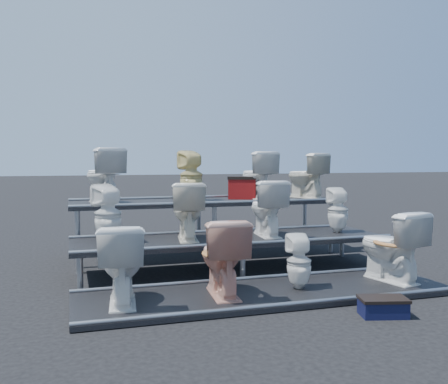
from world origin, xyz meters
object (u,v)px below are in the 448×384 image
object	(u,v)px
toilet_6	(267,208)
toilet_7	(338,210)
step_stool	(383,308)
toilet_2	(299,262)
red_crate	(243,189)
toilet_4	(108,214)
toilet_3	(390,246)
toilet_9	(191,176)
toilet_10	(257,175)
toilet_5	(187,211)
toilet_0	(121,264)
toilet_11	(306,176)
toilet_1	(222,256)
toilet_8	(103,176)

from	to	relation	value
toilet_6	toilet_7	world-z (taller)	toilet_6
step_stool	toilet_2	bearing A→B (deg)	128.25
toilet_2	red_crate	bearing A→B (deg)	-85.70
toilet_4	red_crate	world-z (taller)	toilet_4
toilet_3	toilet_9	bearing A→B (deg)	-66.32
toilet_9	red_crate	world-z (taller)	toilet_9
toilet_10	toilet_5	bearing A→B (deg)	35.45
toilet_0	toilet_6	size ratio (longest dim) A/B	1.06
step_stool	toilet_11	bearing A→B (deg)	89.91
toilet_0	toilet_2	distance (m)	1.98
toilet_6	toilet_10	distance (m)	1.41
toilet_0	toilet_6	xyz separation A→B (m)	(2.11, 1.30, 0.38)
toilet_1	toilet_10	bearing A→B (deg)	-113.26
toilet_7	toilet_11	world-z (taller)	toilet_11
step_stool	toilet_7	bearing A→B (deg)	85.08
toilet_0	red_crate	xyz separation A→B (m)	(2.27, 2.76, 0.55)
toilet_5	red_crate	xyz separation A→B (m)	(1.28, 1.46, 0.18)
toilet_3	toilet_6	size ratio (longest dim) A/B	1.10
toilet_8	red_crate	bearing A→B (deg)	167.02
toilet_6	toilet_7	size ratio (longest dim) A/B	1.20
toilet_2	toilet_10	size ratio (longest dim) A/B	0.79
toilet_0	toilet_3	xyz separation A→B (m)	(3.18, 0.00, 0.02)
toilet_5	step_stool	xyz separation A→B (m)	(1.41, -2.28, -0.76)
toilet_0	toilet_8	xyz separation A→B (m)	(-0.00, 2.60, 0.80)
toilet_4	toilet_9	distance (m)	1.95
toilet_2	toilet_1	bearing A→B (deg)	10.33
toilet_6	step_stool	distance (m)	2.42
toilet_0	toilet_2	bearing A→B (deg)	-174.09
toilet_5	toilet_6	world-z (taller)	toilet_6
toilet_1	toilet_6	distance (m)	1.70
toilet_10	toilet_11	size ratio (longest dim) A/B	1.03
toilet_9	step_stool	xyz separation A→B (m)	(1.05, -3.58, -1.18)
toilet_9	toilet_3	bearing A→B (deg)	113.89
toilet_1	toilet_8	world-z (taller)	toilet_8
toilet_11	step_stool	size ratio (longest dim) A/B	1.75
step_stool	toilet_8	bearing A→B (deg)	138.61
red_crate	toilet_5	bearing A→B (deg)	-107.99
toilet_4	toilet_0	bearing A→B (deg)	69.69
toilet_2	toilet_7	xyz separation A→B (m)	(1.24, 1.30, 0.42)
toilet_2	toilet_6	world-z (taller)	toilet_6
toilet_4	toilet_3	bearing A→B (deg)	136.18
toilet_3	red_crate	bearing A→B (deg)	-83.10
step_stool	toilet_3	bearing A→B (deg)	66.32
toilet_5	toilet_11	world-z (taller)	toilet_11
toilet_7	toilet_9	world-z (taller)	toilet_9
toilet_0	toilet_1	size ratio (longest dim) A/B	0.98
toilet_11	toilet_0	bearing A→B (deg)	19.25
toilet_3	toilet_1	bearing A→B (deg)	-11.41
toilet_1	red_crate	bearing A→B (deg)	-108.50
toilet_3	toilet_9	distance (m)	3.27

